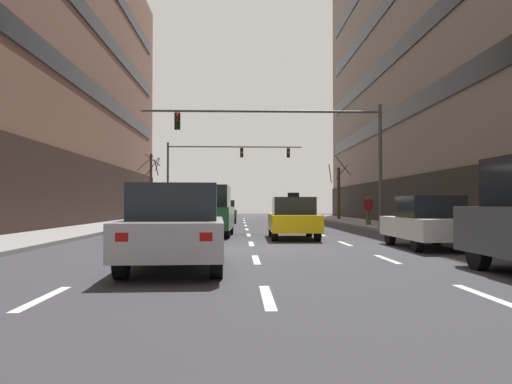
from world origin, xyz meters
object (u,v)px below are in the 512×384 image
(taxi_driving_5, at_px, (293,218))
(car_driving_0, at_px, (210,211))
(car_parked_1, at_px, (428,223))
(traffic_signal_1, at_px, (216,162))
(traffic_signal_0, at_px, (302,138))
(pedestrian_0, at_px, (368,208))
(taxi_driving_3, at_px, (163,213))
(street_tree_0, at_px, (151,183))
(car_driving_2, at_px, (223,212))
(car_driving_1, at_px, (184,211))
(car_driving_4, at_px, (176,228))
(street_tree_1, at_px, (339,191))

(taxi_driving_5, bearing_deg, car_driving_0, 153.69)
(car_parked_1, xyz_separation_m, traffic_signal_1, (-7.82, 30.54, 4.33))
(traffic_signal_0, xyz_separation_m, pedestrian_0, (4.30, 3.79, -3.61))
(taxi_driving_3, xyz_separation_m, street_tree_0, (-3.01, 13.84, 2.25))
(car_driving_2, xyz_separation_m, street_tree_0, (-6.13, 5.98, 2.31))
(pedestrian_0, bearing_deg, traffic_signal_0, -138.64)
(car_driving_1, distance_m, car_parked_1, 26.76)
(traffic_signal_0, relative_size, pedestrian_0, 7.39)
(car_driving_4, height_order, street_tree_1, street_tree_1)
(street_tree_1, bearing_deg, pedestrian_0, -92.89)
(traffic_signal_0, relative_size, street_tree_0, 2.27)
(car_driving_1, distance_m, street_tree_1, 12.59)
(car_driving_1, distance_m, car_driving_2, 4.57)
(taxi_driving_5, height_order, street_tree_0, street_tree_0)
(street_tree_0, bearing_deg, street_tree_1, -3.78)
(traffic_signal_1, bearing_deg, car_driving_2, -84.10)
(traffic_signal_0, distance_m, pedestrian_0, 6.78)
(car_driving_1, height_order, car_driving_4, car_driving_4)
(taxi_driving_5, bearing_deg, car_driving_4, -110.15)
(car_parked_1, distance_m, traffic_signal_1, 31.82)
(car_parked_1, bearing_deg, car_driving_4, -145.71)
(traffic_signal_0, bearing_deg, car_parked_1, -76.50)
(traffic_signal_0, height_order, street_tree_1, traffic_signal_0)
(taxi_driving_3, height_order, pedestrian_0, taxi_driving_3)
(street_tree_0, height_order, pedestrian_0, street_tree_0)
(car_driving_2, distance_m, traffic_signal_0, 12.43)
(traffic_signal_1, bearing_deg, car_driving_1, -110.77)
(car_driving_0, relative_size, pedestrian_0, 2.69)
(traffic_signal_1, distance_m, street_tree_0, 6.37)
(car_driving_1, bearing_deg, car_driving_2, -47.22)
(car_driving_2, distance_m, taxi_driving_3, 8.46)
(car_driving_1, xyz_separation_m, car_parked_1, (9.99, -24.82, -0.03))
(taxi_driving_3, bearing_deg, pedestrian_0, 3.35)
(car_driving_0, height_order, street_tree_1, street_tree_1)
(car_driving_4, xyz_separation_m, street_tree_1, (9.42, 31.22, 1.56))
(car_driving_0, relative_size, street_tree_1, 0.86)
(taxi_driving_3, height_order, street_tree_0, street_tree_0)
(car_driving_4, height_order, taxi_driving_5, taxi_driving_5)
(car_driving_1, xyz_separation_m, traffic_signal_1, (2.17, 5.71, 4.30))
(car_parked_1, bearing_deg, car_driving_0, 138.76)
(taxi_driving_3, xyz_separation_m, pedestrian_0, (11.78, 0.69, 0.24))
(car_driving_1, xyz_separation_m, traffic_signal_0, (7.46, -14.32, 3.89))
(car_driving_2, relative_size, street_tree_1, 0.85)
(car_driving_0, xyz_separation_m, car_driving_4, (-0.09, -10.87, -0.20))
(car_driving_2, relative_size, car_driving_4, 0.93)
(car_parked_1, height_order, street_tree_1, street_tree_1)
(taxi_driving_3, bearing_deg, traffic_signal_1, 82.67)
(car_driving_1, bearing_deg, car_driving_0, -80.75)
(traffic_signal_0, bearing_deg, taxi_driving_3, 157.47)
(traffic_signal_1, bearing_deg, pedestrian_0, -59.41)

